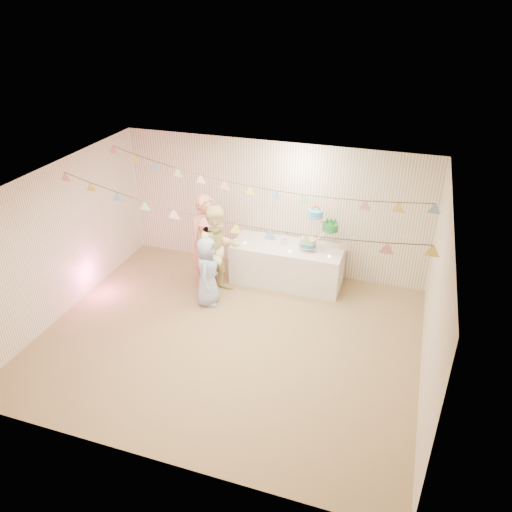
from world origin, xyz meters
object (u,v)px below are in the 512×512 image
(table, at_px, (287,264))
(person_adult_a, at_px, (208,241))
(person_child, at_px, (207,271))
(person_adult_b, at_px, (218,251))
(cake_stand, at_px, (318,231))

(table, distance_m, person_adult_a, 1.57)
(table, relative_size, person_child, 1.61)
(person_adult_b, distance_m, person_child, 0.46)
(person_adult_b, xyz_separation_m, person_child, (-0.05, -0.40, -0.22))
(person_adult_a, bearing_deg, person_child, -114.45)
(table, height_order, person_adult_b, person_adult_b)
(cake_stand, xyz_separation_m, person_adult_b, (-1.65, -0.78, -0.29))
(person_adult_b, height_order, person_child, person_adult_b)
(person_child, bearing_deg, person_adult_a, 12.37)
(person_adult_a, xyz_separation_m, person_adult_b, (0.29, -0.21, -0.04))
(person_child, bearing_deg, cake_stand, -64.10)
(cake_stand, bearing_deg, table, -174.81)
(cake_stand, relative_size, person_adult_b, 0.47)
(cake_stand, distance_m, person_adult_b, 1.85)
(person_adult_a, bearing_deg, table, -25.41)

